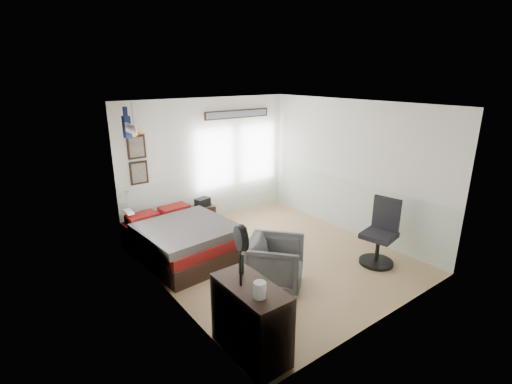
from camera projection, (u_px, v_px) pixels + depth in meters
ground_plane at (274, 257)px, 6.71m from camera, size 4.00×4.50×0.01m
room_shell at (265, 169)px, 6.31m from camera, size 4.02×4.52×2.71m
wall_decor at (163, 133)px, 6.93m from camera, size 3.55×1.32×1.44m
bed at (181, 239)px, 6.66m from camera, size 1.60×2.14×0.65m
dresser at (251, 319)px, 4.29m from camera, size 0.48×1.00×0.90m
armchair at (275, 262)px, 5.72m from camera, size 1.16×1.16×0.76m
nightstand at (203, 216)px, 8.03m from camera, size 0.46×0.37×0.45m
task_chair at (380, 238)px, 6.37m from camera, size 0.61×0.61×1.16m
kettle at (260, 290)px, 3.90m from camera, size 0.16×0.14×0.18m
bottle at (241, 264)px, 4.36m from camera, size 0.06×0.06×0.25m
stand_fan at (241, 239)px, 3.98m from camera, size 0.14×0.29×0.73m
black_bag at (203, 202)px, 7.94m from camera, size 0.34×0.26×0.18m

